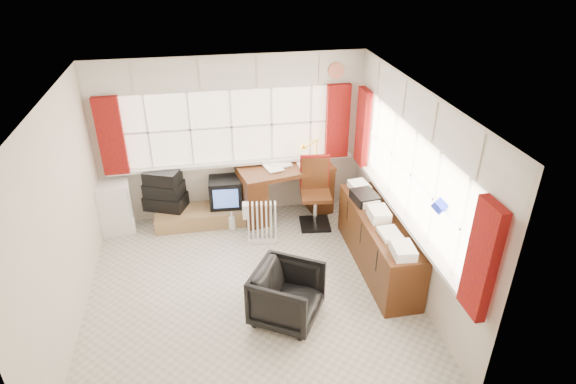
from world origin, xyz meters
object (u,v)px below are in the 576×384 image
at_px(desk, 285,187).
at_px(desk_lamp, 317,145).
at_px(credenza, 378,241).
at_px(office_chair, 287,295).
at_px(task_chair, 315,189).
at_px(radiator, 262,226).
at_px(mini_fridge, 116,206).
at_px(tv_bench, 202,216).
at_px(crt_tv, 226,192).

distance_m(desk, desk_lamp, 0.82).
distance_m(desk, credenza, 1.87).
bearing_deg(office_chair, desk, 21.64).
relative_size(desk_lamp, office_chair, 0.51).
distance_m(desk, task_chair, 0.54).
bearing_deg(radiator, task_chair, 25.11).
distance_m(task_chair, mini_fridge, 2.99).
height_order(desk, task_chair, task_chair).
height_order(radiator, tv_bench, radiator).
relative_size(desk_lamp, radiator, 0.59).
xyz_separation_m(desk, radiator, (-0.47, -0.75, -0.19)).
bearing_deg(office_chair, desk_lamp, 10.81).
distance_m(desk_lamp, mini_fridge, 3.17).
relative_size(desk_lamp, credenza, 0.19).
bearing_deg(tv_bench, mini_fridge, 176.35).
distance_m(desk, mini_fridge, 2.57).
xyz_separation_m(tv_bench, mini_fridge, (-1.25, 0.08, 0.27)).
distance_m(tv_bench, mini_fridge, 1.28).
bearing_deg(desk, crt_tv, 179.92).
distance_m(task_chair, crt_tv, 1.37).
relative_size(office_chair, crt_tv, 1.43).
bearing_deg(tv_bench, crt_tv, 11.75).
relative_size(task_chair, radiator, 1.69).
bearing_deg(desk, tv_bench, -176.53).
xyz_separation_m(crt_tv, mini_fridge, (-1.64, -0.00, -0.08)).
bearing_deg(desk_lamp, task_chair, -105.15).
relative_size(desk, task_chair, 1.42).
bearing_deg(mini_fridge, desk, 0.00).
bearing_deg(desk_lamp, radiator, -139.07).
xyz_separation_m(task_chair, credenza, (0.56, -1.25, -0.18)).
height_order(task_chair, office_chair, task_chair).
relative_size(desk, office_chair, 2.08).
bearing_deg(credenza, mini_fridge, 155.61).
distance_m(task_chair, tv_bench, 1.79).
height_order(radiator, crt_tv, crt_tv).
height_order(office_chair, tv_bench, office_chair).
xyz_separation_m(desk, desk_lamp, (0.52, 0.11, 0.63)).
height_order(desk, desk_lamp, desk_lamp).
xyz_separation_m(desk, task_chair, (0.40, -0.35, 0.12)).
xyz_separation_m(radiator, tv_bench, (-0.85, 0.67, -0.14)).
height_order(task_chair, crt_tv, task_chair).
bearing_deg(desk_lamp, desk, -168.29).
bearing_deg(task_chair, tv_bench, 171.21).
height_order(desk_lamp, crt_tv, desk_lamp).
bearing_deg(task_chair, desk, 139.05).
height_order(credenza, crt_tv, credenza).
relative_size(office_chair, credenza, 0.37).
bearing_deg(mini_fridge, office_chair, -47.45).
bearing_deg(crt_tv, desk, -0.08).
bearing_deg(crt_tv, radiator, -58.84).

